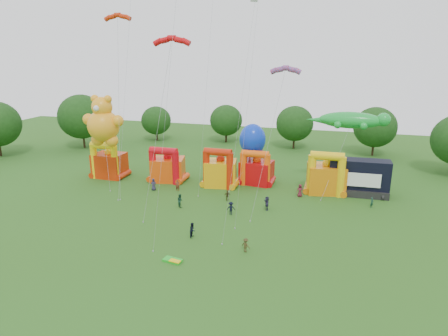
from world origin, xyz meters
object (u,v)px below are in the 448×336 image
(teddy_bear_kite, at_px, (104,129))
(spectator_4, at_px, (227,196))
(stage_trailer, at_px, (359,178))
(octopus_kite, at_px, (248,155))
(bouncy_castle_2, at_px, (220,171))
(gecko_kite, at_px, (340,151))
(bouncy_castle_0, at_px, (109,163))
(spectator_0, at_px, (153,184))

(teddy_bear_kite, xyz_separation_m, spectator_4, (20.35, -0.84, -8.69))
(stage_trailer, relative_size, octopus_kite, 0.90)
(bouncy_castle_2, distance_m, gecko_kite, 18.99)
(stage_trailer, relative_size, gecko_kite, 0.71)
(gecko_kite, xyz_separation_m, spectator_4, (-15.40, -8.72, -5.67))
(bouncy_castle_0, distance_m, teddy_bear_kite, 8.85)
(bouncy_castle_2, xyz_separation_m, teddy_bear_kite, (-17.35, -5.43, 7.01))
(bouncy_castle_0, xyz_separation_m, bouncy_castle_2, (20.03, 0.77, 0.02))
(spectator_4, bearing_deg, bouncy_castle_2, -87.88)
(bouncy_castle_0, bearing_deg, spectator_4, -13.42)
(octopus_kite, xyz_separation_m, spectator_4, (-0.98, -8.80, -4.07))
(stage_trailer, xyz_separation_m, spectator_4, (-18.50, -8.20, -1.87))
(octopus_kite, bearing_deg, teddy_bear_kite, -159.53)
(gecko_kite, bearing_deg, octopus_kite, 179.67)
(stage_trailer, height_order, spectator_4, stage_trailer)
(teddy_bear_kite, bearing_deg, spectator_4, -2.36)
(bouncy_castle_0, height_order, bouncy_castle_2, bouncy_castle_2)
(stage_trailer, relative_size, spectator_4, 5.46)
(teddy_bear_kite, height_order, gecko_kite, teddy_bear_kite)
(octopus_kite, height_order, spectator_0, octopus_kite)
(bouncy_castle_2, height_order, stage_trailer, bouncy_castle_2)
(gecko_kite, height_order, octopus_kite, gecko_kite)
(octopus_kite, distance_m, spectator_0, 15.96)
(bouncy_castle_0, relative_size, spectator_0, 3.37)
(bouncy_castle_2, relative_size, teddy_bear_kite, 0.44)
(teddy_bear_kite, height_order, octopus_kite, teddy_bear_kite)
(bouncy_castle_2, bearing_deg, bouncy_castle_0, -177.80)
(spectator_0, distance_m, spectator_4, 12.57)
(gecko_kite, bearing_deg, bouncy_castle_0, -175.21)
(octopus_kite, relative_size, spectator_4, 6.05)
(gecko_kite, distance_m, octopus_kite, 14.51)
(bouncy_castle_2, xyz_separation_m, stage_trailer, (21.51, 1.93, 0.20))
(bouncy_castle_0, height_order, spectator_0, bouncy_castle_0)
(gecko_kite, bearing_deg, bouncy_castle_2, -172.41)
(spectator_4, bearing_deg, spectator_0, -29.09)
(bouncy_castle_0, distance_m, gecko_kite, 38.77)
(bouncy_castle_2, distance_m, stage_trailer, 21.59)
(bouncy_castle_2, relative_size, gecko_kite, 0.52)
(bouncy_castle_2, bearing_deg, stage_trailer, 5.14)
(bouncy_castle_2, distance_m, teddy_bear_kite, 19.48)
(teddy_bear_kite, relative_size, spectator_4, 9.10)
(teddy_bear_kite, bearing_deg, gecko_kite, 12.43)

